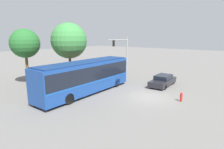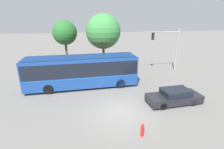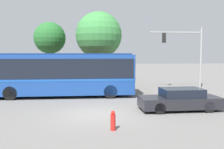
{
  "view_description": "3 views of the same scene",
  "coord_description": "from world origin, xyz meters",
  "px_view_note": "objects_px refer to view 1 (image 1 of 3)",
  "views": [
    {
      "loc": [
        -15.43,
        -8.08,
        5.8
      ],
      "look_at": [
        -0.57,
        4.02,
        1.8
      ],
      "focal_mm": 29.5,
      "sensor_mm": 36.0,
      "label": 1
    },
    {
      "loc": [
        -2.53,
        -11.19,
        7.12
      ],
      "look_at": [
        -0.1,
        3.03,
        2.11
      ],
      "focal_mm": 26.8,
      "sensor_mm": 36.0,
      "label": 2
    },
    {
      "loc": [
        0.2,
        -13.17,
        3.27
      ],
      "look_at": [
        1.23,
        5.59,
        1.69
      ],
      "focal_mm": 39.24,
      "sensor_mm": 36.0,
      "label": 3
    }
  ],
  "objects_px": {
    "city_bus": "(86,75)",
    "traffic_light_pole": "(123,49)",
    "fire_hydrant": "(181,97)",
    "sedan_foreground": "(163,81)",
    "street_tree_centre": "(69,41)",
    "street_tree_left": "(25,44)"
  },
  "relations": [
    {
      "from": "street_tree_left",
      "to": "street_tree_centre",
      "type": "distance_m",
      "value": 5.44
    },
    {
      "from": "city_bus",
      "to": "street_tree_left",
      "type": "xyz_separation_m",
      "value": [
        -2.19,
        7.9,
        3.06
      ]
    },
    {
      "from": "sedan_foreground",
      "to": "fire_hydrant",
      "type": "distance_m",
      "value": 5.48
    },
    {
      "from": "street_tree_left",
      "to": "fire_hydrant",
      "type": "bearing_deg",
      "value": -70.54
    },
    {
      "from": "sedan_foreground",
      "to": "street_tree_left",
      "type": "distance_m",
      "value": 16.81
    },
    {
      "from": "city_bus",
      "to": "traffic_light_pole",
      "type": "bearing_deg",
      "value": 15.47
    },
    {
      "from": "city_bus",
      "to": "street_tree_left",
      "type": "bearing_deg",
      "value": 103.22
    },
    {
      "from": "street_tree_left",
      "to": "traffic_light_pole",
      "type": "bearing_deg",
      "value": -17.54
    },
    {
      "from": "fire_hydrant",
      "to": "sedan_foreground",
      "type": "bearing_deg",
      "value": 41.13
    },
    {
      "from": "street_tree_centre",
      "to": "fire_hydrant",
      "type": "height_order",
      "value": "street_tree_centre"
    },
    {
      "from": "sedan_foreground",
      "to": "street_tree_left",
      "type": "xyz_separation_m",
      "value": [
        -9.93,
        12.84,
        4.34
      ]
    },
    {
      "from": "street_tree_centre",
      "to": "city_bus",
      "type": "bearing_deg",
      "value": -115.3
    },
    {
      "from": "traffic_light_pole",
      "to": "street_tree_left",
      "type": "distance_m",
      "value": 14.24
    },
    {
      "from": "sedan_foreground",
      "to": "street_tree_centre",
      "type": "xyz_separation_m",
      "value": [
        -4.7,
        11.38,
        4.59
      ]
    },
    {
      "from": "sedan_foreground",
      "to": "fire_hydrant",
      "type": "xyz_separation_m",
      "value": [
        -4.13,
        -3.6,
        -0.2
      ]
    },
    {
      "from": "traffic_light_pole",
      "to": "street_tree_centre",
      "type": "bearing_deg",
      "value": -18.76
    },
    {
      "from": "street_tree_centre",
      "to": "sedan_foreground",
      "type": "bearing_deg",
      "value": -67.55
    },
    {
      "from": "sedan_foreground",
      "to": "fire_hydrant",
      "type": "bearing_deg",
      "value": 37.56
    },
    {
      "from": "sedan_foreground",
      "to": "street_tree_left",
      "type": "relative_size",
      "value": 0.71
    },
    {
      "from": "traffic_light_pole",
      "to": "street_tree_left",
      "type": "relative_size",
      "value": 0.86
    },
    {
      "from": "city_bus",
      "to": "traffic_light_pole",
      "type": "xyz_separation_m",
      "value": [
        11.34,
        3.62,
        1.87
      ]
    },
    {
      "from": "city_bus",
      "to": "fire_hydrant",
      "type": "bearing_deg",
      "value": -69.28
    }
  ]
}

